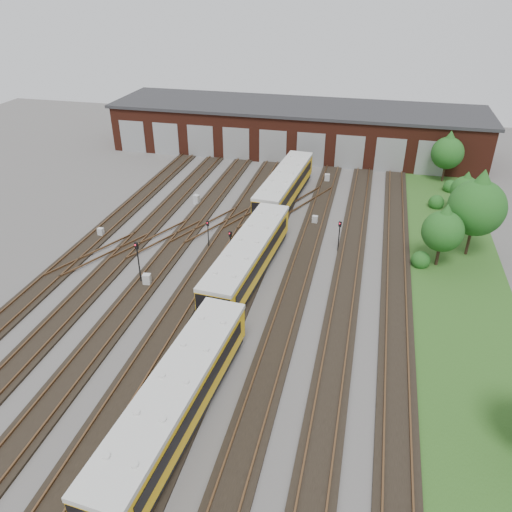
# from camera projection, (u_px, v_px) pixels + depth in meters

# --- Properties ---
(ground) EXTENTS (120.00, 120.00, 0.00)m
(ground) POSITION_uv_depth(u_px,v_px,m) (205.00, 312.00, 37.54)
(ground) COLOR #454240
(ground) RESTS_ON ground
(track_network) EXTENTS (30.40, 70.00, 0.33)m
(track_network) POSITION_uv_depth(u_px,v_px,m) (205.00, 306.00, 38.02)
(track_network) COLOR black
(track_network) RESTS_ON ground
(maintenance_shed) EXTENTS (51.00, 12.50, 6.35)m
(maintenance_shed) POSITION_uv_depth(u_px,v_px,m) (296.00, 128.00, 69.64)
(maintenance_shed) COLOR #4B1D12
(maintenance_shed) RESTS_ON ground
(grass_verge) EXTENTS (8.00, 55.00, 0.05)m
(grass_verge) POSITION_uv_depth(u_px,v_px,m) (457.00, 275.00, 42.09)
(grass_verge) COLOR #264617
(grass_verge) RESTS_ON ground
(metro_train) EXTENTS (3.91, 47.49, 3.17)m
(metro_train) POSITION_uv_depth(u_px,v_px,m) (249.00, 258.00, 40.75)
(metro_train) COLOR black
(metro_train) RESTS_ON ground
(signal_mast_0) EXTENTS (0.32, 0.31, 3.76)m
(signal_mast_0) POSITION_uv_depth(u_px,v_px,m) (138.00, 258.00, 39.91)
(signal_mast_0) COLOR black
(signal_mast_0) RESTS_ON ground
(signal_mast_1) EXTENTS (0.24, 0.22, 2.75)m
(signal_mast_1) POSITION_uv_depth(u_px,v_px,m) (208.00, 231.00, 45.39)
(signal_mast_1) COLOR black
(signal_mast_1) RESTS_ON ground
(signal_mast_2) EXTENTS (0.28, 0.27, 3.08)m
(signal_mast_2) POSITION_uv_depth(u_px,v_px,m) (231.00, 243.00, 42.94)
(signal_mast_2) COLOR black
(signal_mast_2) RESTS_ON ground
(signal_mast_3) EXTENTS (0.28, 0.27, 3.00)m
(signal_mast_3) POSITION_uv_depth(u_px,v_px,m) (339.00, 232.00, 44.76)
(signal_mast_3) COLOR black
(signal_mast_3) RESTS_ON ground
(relay_cabinet_0) EXTENTS (0.54, 0.46, 0.88)m
(relay_cabinet_0) POSITION_uv_depth(u_px,v_px,m) (101.00, 232.00, 48.05)
(relay_cabinet_0) COLOR #B6B8BB
(relay_cabinet_0) RESTS_ON ground
(relay_cabinet_1) EXTENTS (0.74, 0.67, 1.04)m
(relay_cabinet_1) POSITION_uv_depth(u_px,v_px,m) (197.00, 199.00, 54.71)
(relay_cabinet_1) COLOR #B6B8BB
(relay_cabinet_1) RESTS_ON ground
(relay_cabinet_2) EXTENTS (0.69, 0.60, 1.04)m
(relay_cabinet_2) POSITION_uv_depth(u_px,v_px,m) (147.00, 280.00, 40.52)
(relay_cabinet_2) COLOR #B6B8BB
(relay_cabinet_2) RESTS_ON ground
(relay_cabinet_3) EXTENTS (0.63, 0.54, 1.00)m
(relay_cabinet_3) POSITION_uv_depth(u_px,v_px,m) (327.00, 178.00, 60.40)
(relay_cabinet_3) COLOR #B6B8BB
(relay_cabinet_3) RESTS_ON ground
(relay_cabinet_4) EXTENTS (0.57, 0.49, 0.89)m
(relay_cabinet_4) POSITION_uv_depth(u_px,v_px,m) (315.00, 220.00, 50.41)
(relay_cabinet_4) COLOR #B6B8BB
(relay_cabinet_4) RESTS_ON ground
(tree_0) EXTENTS (3.78, 3.78, 6.26)m
(tree_0) POSITION_uv_depth(u_px,v_px,m) (448.00, 149.00, 58.83)
(tree_0) COLOR black
(tree_0) RESTS_ON ground
(tree_1) EXTENTS (2.87, 2.87, 4.76)m
(tree_1) POSITION_uv_depth(u_px,v_px,m) (465.00, 187.00, 51.15)
(tree_1) COLOR black
(tree_1) RESTS_ON ground
(tree_2) EXTENTS (4.90, 4.90, 8.13)m
(tree_2) POSITION_uv_depth(u_px,v_px,m) (478.00, 201.00, 42.60)
(tree_2) COLOR black
(tree_2) RESTS_ON ground
(tree_3) EXTENTS (3.50, 3.50, 5.81)m
(tree_3) POSITION_uv_depth(u_px,v_px,m) (444.00, 227.00, 41.73)
(tree_3) COLOR black
(tree_3) RESTS_ON ground
(bush_0) EXTENTS (1.63, 1.63, 1.63)m
(bush_0) POSITION_uv_depth(u_px,v_px,m) (421.00, 258.00, 43.04)
(bush_0) COLOR #194D16
(bush_0) RESTS_ON ground
(bush_1) EXTENTS (1.64, 1.64, 1.64)m
(bush_1) POSITION_uv_depth(u_px,v_px,m) (437.00, 200.00, 53.73)
(bush_1) COLOR #194D16
(bush_1) RESTS_ON ground
(bush_2) EXTENTS (1.61, 1.61, 1.61)m
(bush_2) POSITION_uv_depth(u_px,v_px,m) (451.00, 185.00, 57.68)
(bush_2) COLOR #194D16
(bush_2) RESTS_ON ground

